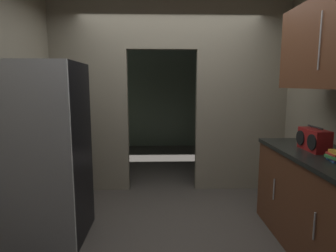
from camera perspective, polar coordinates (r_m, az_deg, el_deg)
ground at (r=3.14m, az=1.46°, el=-21.12°), size 20.00×20.00×0.00m
kitchen_partition at (r=4.06m, az=0.95°, el=8.15°), size 3.35×0.12×2.84m
adjoining_room_shell at (r=6.09m, az=-0.26°, el=7.23°), size 3.35×3.04×2.84m
refrigerator at (r=3.02m, az=-23.37°, el=-5.09°), size 0.70×0.74×1.76m
lower_cabinet_run at (r=2.97m, az=29.61°, el=-14.10°), size 0.68×1.72×0.93m
boombox at (r=3.00m, az=27.51°, el=-2.49°), size 0.16×0.35×0.23m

